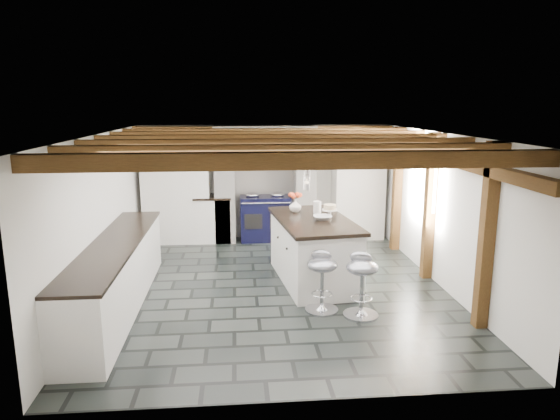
{
  "coord_description": "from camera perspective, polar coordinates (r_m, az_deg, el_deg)",
  "views": [
    {
      "loc": [
        -0.56,
        -7.14,
        2.73
      ],
      "look_at": [
        0.1,
        0.4,
        1.1
      ],
      "focal_mm": 32.0,
      "sensor_mm": 36.0,
      "label": 1
    }
  ],
  "objects": [
    {
      "name": "ground",
      "position": [
        7.67,
        -0.49,
        -8.71
      ],
      "size": [
        6.0,
        6.0,
        0.0
      ],
      "primitive_type": "plane",
      "color": "black",
      "rests_on": "ground"
    },
    {
      "name": "bar_stool_near",
      "position": [
        6.56,
        9.36,
        -7.63
      ],
      "size": [
        0.54,
        0.54,
        0.85
      ],
      "rotation": [
        0.0,
        0.0,
        -0.38
      ],
      "color": "silver",
      "rests_on": "ground"
    },
    {
      "name": "room_shell",
      "position": [
        8.72,
        -5.24,
        1.09
      ],
      "size": [
        6.0,
        6.03,
        6.0
      ],
      "color": "silver",
      "rests_on": "ground"
    },
    {
      "name": "bar_stool_far",
      "position": [
        6.67,
        4.87,
        -7.33
      ],
      "size": [
        0.53,
        0.53,
        0.83
      ],
      "rotation": [
        0.0,
        0.0,
        -0.42
      ],
      "color": "silver",
      "rests_on": "ground"
    },
    {
      "name": "range_cooker",
      "position": [
        10.1,
        -1.7,
        -0.82
      ],
      "size": [
        1.0,
        0.63,
        0.99
      ],
      "color": "black",
      "rests_on": "ground"
    },
    {
      "name": "kitchen_island",
      "position": [
        7.77,
        3.81,
        -4.49
      ],
      "size": [
        1.28,
        2.13,
        1.33
      ],
      "rotation": [
        0.0,
        0.0,
        0.12
      ],
      "color": "white",
      "rests_on": "ground"
    }
  ]
}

